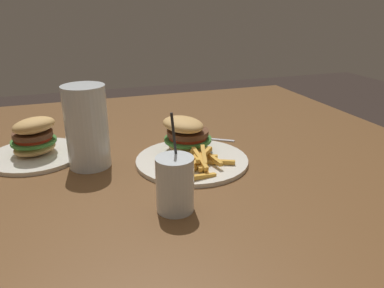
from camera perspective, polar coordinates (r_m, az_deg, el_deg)
dining_table at (r=0.91m, az=-3.93°, el=-9.49°), size 1.39×1.40×0.71m
meal_plate_near at (r=0.90m, az=-0.44°, el=-0.34°), size 0.26×0.26×0.10m
beer_glass at (r=0.87m, az=-15.71°, el=2.33°), size 0.10×0.10×0.19m
juice_glass at (r=0.68m, az=-2.61°, el=-6.31°), size 0.07×0.07×0.18m
spoon at (r=1.04m, az=-0.87°, el=1.36°), size 0.11×0.16×0.01m
meal_plate_far at (r=0.98m, az=-22.83°, el=0.07°), size 0.22×0.22×0.11m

